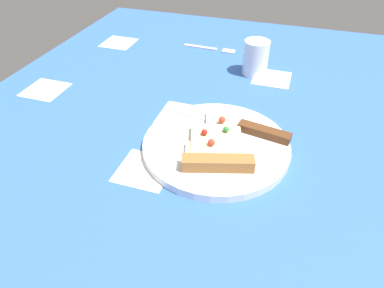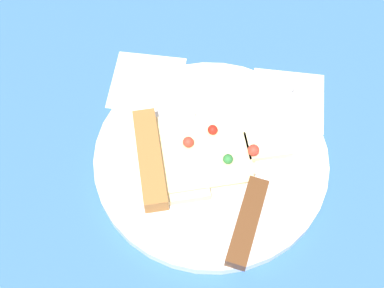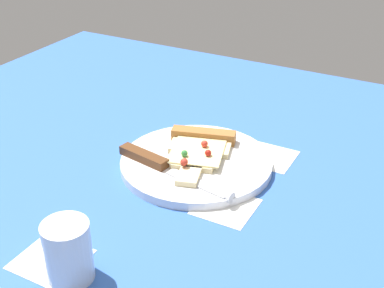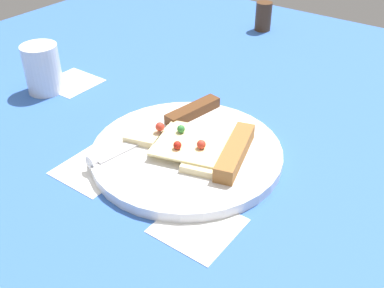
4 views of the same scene
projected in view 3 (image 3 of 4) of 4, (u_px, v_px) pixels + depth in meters
The scene contains 5 objects.
ground_plane at pixel (143, 187), 91.58cm from camera, with size 126.09×126.09×3.00cm.
plate at pixel (196, 163), 94.14cm from camera, with size 26.99×26.99×1.53cm, color silver.
pizza_slice at pixel (199, 148), 95.55cm from camera, with size 18.91×13.68×2.62cm.
knife at pixel (163, 166), 90.64cm from camera, with size 6.32×23.99×2.45cm.
drinking_glass at pixel (68, 252), 68.03cm from camera, with size 6.26×6.26×8.55cm, color white.
Camera 3 is at (-63.25, -43.80, 49.50)cm, focal length 49.44 mm.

